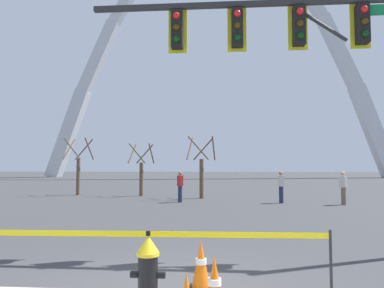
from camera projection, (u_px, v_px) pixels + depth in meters
fire_hydrant at (148, 271)px, 4.69m from camera, size 0.46×0.48×0.99m
caution_tape_barrier at (120, 249)px, 5.06m from camera, size 5.91×0.21×0.97m
traffic_cone_by_hydrant at (214, 286)px, 4.42m from camera, size 0.36×0.36×0.73m
traffic_cone_mid_sidewalk at (201, 265)px, 5.37m from camera, size 0.36×0.36×0.73m
traffic_signal_gantry at (318, 53)px, 8.05m from camera, size 7.82×0.44×6.00m
monument_arch at (215, 58)px, 61.76m from camera, size 59.51×2.25×46.41m
tree_far_left at (78, 170)px, 23.20m from camera, size 1.72×1.73×3.71m
tree_left_mid at (141, 173)px, 22.41m from camera, size 1.53×1.54×3.29m
tree_center_left at (201, 171)px, 20.70m from camera, size 1.66×1.67×3.59m
pedestrian_walking_left at (281, 187)px, 18.02m from camera, size 0.26×0.37×1.59m
pedestrian_standing_center at (180, 186)px, 18.42m from camera, size 0.35×0.39×1.59m
pedestrian_walking_right at (343, 188)px, 17.17m from camera, size 0.35×0.39×1.59m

